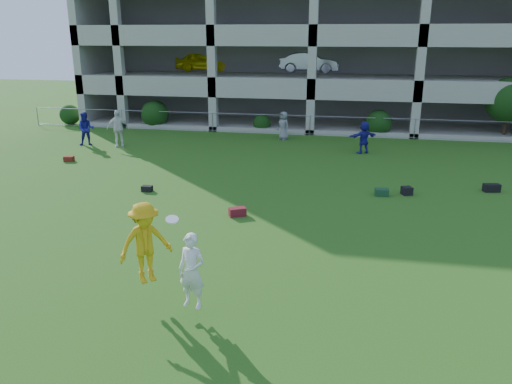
% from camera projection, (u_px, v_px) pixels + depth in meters
% --- Properties ---
extents(ground, '(100.00, 100.00, 0.00)m').
position_uv_depth(ground, '(237.00, 284.00, 12.04)').
color(ground, '#235114').
rests_on(ground, ground).
extents(bystander_a, '(1.06, 0.95, 1.79)m').
position_uv_depth(bystander_a, '(86.00, 129.00, 26.85)').
color(bystander_a, navy).
rests_on(bystander_a, ground).
extents(bystander_b, '(1.25, 0.95, 1.97)m').
position_uv_depth(bystander_b, '(118.00, 128.00, 26.50)').
color(bystander_b, silver).
rests_on(bystander_b, ground).
extents(bystander_c, '(0.93, 0.89, 1.61)m').
position_uv_depth(bystander_c, '(284.00, 126.00, 28.31)').
color(bystander_c, gray).
rests_on(bystander_c, ground).
extents(bystander_d, '(1.54, 1.15, 1.61)m').
position_uv_depth(bystander_d, '(364.00, 137.00, 25.07)').
color(bystander_d, navy).
rests_on(bystander_d, ground).
extents(bag_red_a, '(0.63, 0.52, 0.28)m').
position_uv_depth(bag_red_a, '(237.00, 212.00, 16.54)').
color(bag_red_a, '#55160E').
rests_on(bag_red_a, ground).
extents(bag_black_b, '(0.40, 0.25, 0.22)m').
position_uv_depth(bag_black_b, '(147.00, 189.00, 19.13)').
color(bag_black_b, black).
rests_on(bag_black_b, ground).
extents(bag_green_c, '(0.52, 0.38, 0.26)m').
position_uv_depth(bag_green_c, '(382.00, 192.00, 18.63)').
color(bag_green_c, '#153B22').
rests_on(bag_green_c, ground).
extents(crate_d, '(0.46, 0.46, 0.30)m').
position_uv_depth(crate_d, '(407.00, 191.00, 18.73)').
color(crate_d, black).
rests_on(crate_d, ground).
extents(bag_black_e, '(0.65, 0.41, 0.30)m').
position_uv_depth(bag_black_e, '(492.00, 188.00, 19.09)').
color(bag_black_e, black).
rests_on(bag_black_e, ground).
extents(bag_red_f, '(0.49, 0.34, 0.24)m').
position_uv_depth(bag_red_f, '(69.00, 159.00, 23.67)').
color(bag_red_f, '#5D2010').
rests_on(bag_red_f, ground).
extents(frisbee_contest, '(2.18, 1.32, 2.10)m').
position_uv_depth(frisbee_contest, '(155.00, 248.00, 10.74)').
color(frisbee_contest, gold).
rests_on(frisbee_contest, ground).
extents(parking_garage, '(30.00, 14.00, 12.00)m').
position_uv_depth(parking_garage, '(323.00, 31.00, 36.14)').
color(parking_garage, '#9E998C').
rests_on(parking_garage, ground).
extents(fence, '(36.06, 0.06, 1.20)m').
position_uv_depth(fence, '(310.00, 125.00, 29.63)').
color(fence, gray).
rests_on(fence, ground).
extents(shrub_row, '(34.38, 2.52, 3.50)m').
position_uv_depth(shrub_row, '(390.00, 110.00, 29.17)').
color(shrub_row, '#163D11').
rests_on(shrub_row, ground).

